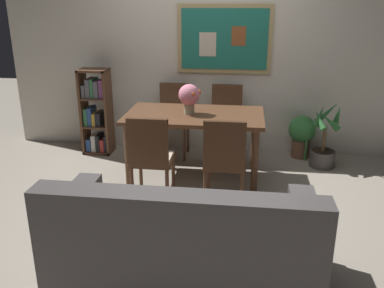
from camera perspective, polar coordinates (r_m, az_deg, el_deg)
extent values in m
plane|color=gray|center=(4.28, -0.08, -7.31)|extent=(12.00, 12.00, 0.00)
cube|color=silver|center=(5.39, 2.09, 12.74)|extent=(5.20, 0.10, 2.60)
cube|color=tan|center=(5.29, 4.46, 14.13)|extent=(1.16, 0.02, 0.83)
cube|color=#1E7260|center=(5.28, 4.45, 14.12)|extent=(1.06, 0.01, 0.73)
cube|color=beige|center=(5.29, 2.17, 13.49)|extent=(0.21, 0.00, 0.29)
cube|color=brown|center=(5.26, 6.42, 14.49)|extent=(0.17, 0.00, 0.23)
cube|color=brown|center=(4.49, 0.35, 3.93)|extent=(1.48, 0.86, 0.04)
cylinder|color=brown|center=(4.41, -8.77, -1.71)|extent=(0.07, 0.07, 0.71)
cylinder|color=brown|center=(4.25, 8.62, -2.53)|extent=(0.07, 0.07, 0.71)
cylinder|color=brown|center=(5.05, -6.63, 1.12)|extent=(0.07, 0.07, 0.71)
cylinder|color=brown|center=(4.91, 8.52, 0.50)|extent=(0.07, 0.07, 0.71)
cube|color=brown|center=(5.24, -2.66, 2.88)|extent=(0.40, 0.40, 0.03)
cube|color=#C6B299|center=(5.23, -2.67, 3.17)|extent=(0.36, 0.36, 0.03)
cylinder|color=brown|center=(5.44, -0.56, 1.05)|extent=(0.04, 0.04, 0.42)
cylinder|color=brown|center=(5.49, -4.07, 1.19)|extent=(0.04, 0.04, 0.42)
cylinder|color=brown|center=(5.12, -1.08, -0.14)|extent=(0.04, 0.04, 0.42)
cylinder|color=brown|center=(5.18, -4.80, 0.02)|extent=(0.04, 0.04, 0.42)
cube|color=brown|center=(5.34, -2.37, 5.92)|extent=(0.38, 0.04, 0.46)
cube|color=brown|center=(5.30, -2.40, 8.02)|extent=(0.38, 0.05, 0.06)
cube|color=brown|center=(5.16, 4.64, 2.59)|extent=(0.40, 0.40, 0.03)
cube|color=#C6B299|center=(5.15, 4.65, 2.88)|extent=(0.36, 0.36, 0.03)
cylinder|color=brown|center=(5.39, 6.47, 0.74)|extent=(0.04, 0.04, 0.42)
cylinder|color=brown|center=(5.40, 2.87, 0.89)|extent=(0.04, 0.04, 0.42)
cylinder|color=brown|center=(5.07, 6.39, -0.48)|extent=(0.04, 0.04, 0.42)
cylinder|color=brown|center=(5.08, 2.55, -0.32)|extent=(0.04, 0.04, 0.42)
cube|color=brown|center=(5.27, 4.81, 5.67)|extent=(0.38, 0.04, 0.46)
cube|color=brown|center=(5.23, 4.87, 7.80)|extent=(0.38, 0.05, 0.06)
cube|color=brown|center=(3.96, 4.53, -2.71)|extent=(0.40, 0.40, 0.03)
cube|color=#C6B299|center=(3.95, 4.55, -2.34)|extent=(0.36, 0.36, 0.03)
cylinder|color=brown|center=(3.91, 1.81, -6.58)|extent=(0.04, 0.04, 0.42)
cylinder|color=brown|center=(3.90, 6.82, -6.82)|extent=(0.04, 0.04, 0.42)
cylinder|color=brown|center=(4.22, 2.27, -4.57)|extent=(0.04, 0.04, 0.42)
cylinder|color=brown|center=(4.21, 6.90, -4.78)|extent=(0.04, 0.04, 0.42)
cube|color=brown|center=(3.71, 4.48, -0.28)|extent=(0.38, 0.04, 0.46)
cube|color=brown|center=(3.65, 4.56, 2.68)|extent=(0.38, 0.05, 0.06)
cube|color=brown|center=(4.05, -5.41, -2.25)|extent=(0.40, 0.40, 0.03)
cube|color=#C6B299|center=(4.04, -5.42, -1.88)|extent=(0.36, 0.36, 0.03)
cylinder|color=brown|center=(4.03, -8.20, -5.98)|extent=(0.04, 0.04, 0.42)
cylinder|color=brown|center=(3.95, -3.42, -6.30)|extent=(0.04, 0.04, 0.42)
cylinder|color=brown|center=(4.33, -7.03, -4.08)|extent=(0.04, 0.04, 0.42)
cylinder|color=brown|center=(4.26, -2.57, -4.34)|extent=(0.04, 0.04, 0.42)
cube|color=brown|center=(3.80, -6.11, 0.16)|extent=(0.38, 0.04, 0.46)
cube|color=brown|center=(3.74, -6.22, 3.05)|extent=(0.38, 0.05, 0.06)
cube|color=#514C4C|center=(3.05, -0.91, -15.08)|extent=(1.80, 0.84, 0.40)
cube|color=#514C4C|center=(2.56, -2.01, -11.34)|extent=(1.80, 0.20, 0.44)
cube|color=#514C4C|center=(3.09, -16.13, -8.66)|extent=(0.18, 0.80, 0.22)
cube|color=#514C4C|center=(2.90, 15.42, -10.66)|extent=(0.18, 0.80, 0.22)
cube|color=#B78C33|center=(2.80, -10.78, -10.15)|extent=(0.32, 0.16, 0.33)
cube|color=#B78C33|center=(2.71, -1.50, -10.93)|extent=(0.32, 0.16, 0.33)
cube|color=brown|center=(5.54, -14.59, 4.36)|extent=(0.03, 0.28, 1.09)
cube|color=brown|center=(5.42, -11.34, 4.30)|extent=(0.03, 0.28, 1.09)
cube|color=brown|center=(5.63, -12.58, -0.90)|extent=(0.36, 0.28, 0.03)
cube|color=brown|center=(5.37, -13.41, 9.82)|extent=(0.36, 0.28, 0.03)
cube|color=brown|center=(5.53, -12.84, 2.51)|extent=(0.30, 0.28, 0.02)
cube|color=brown|center=(5.43, -13.13, 6.19)|extent=(0.30, 0.28, 0.02)
cube|color=#2D4C8C|center=(5.64, -13.68, 0.07)|extent=(0.06, 0.22, 0.16)
cube|color=beige|center=(5.61, -13.04, 0.31)|extent=(0.06, 0.22, 0.22)
cube|color=black|center=(5.59, -12.50, 0.29)|extent=(0.05, 0.22, 0.22)
cube|color=#B2332D|center=(5.58, -11.93, 0.00)|extent=(0.05, 0.22, 0.16)
cube|color=black|center=(5.55, -11.34, 0.23)|extent=(0.06, 0.22, 0.22)
cube|color=#337247|center=(5.53, -14.06, 3.75)|extent=(0.05, 0.22, 0.22)
cube|color=#2D4C8C|center=(5.51, -13.56, 3.80)|extent=(0.05, 0.22, 0.24)
cube|color=gold|center=(5.50, -13.04, 3.43)|extent=(0.04, 0.22, 0.16)
cube|color=black|center=(5.48, -12.47, 3.47)|extent=(0.06, 0.22, 0.17)
cube|color=#595960|center=(5.46, -14.34, 7.12)|extent=(0.05, 0.22, 0.16)
cube|color=#595960|center=(5.43, -13.81, 7.51)|extent=(0.05, 0.22, 0.24)
cube|color=#337247|center=(5.41, -13.28, 7.51)|extent=(0.04, 0.22, 0.24)
cube|color=#595960|center=(5.39, -12.73, 7.40)|extent=(0.06, 0.22, 0.22)
cube|color=#7F3F72|center=(5.37, -12.02, 7.48)|extent=(0.06, 0.22, 0.23)
cylinder|color=brown|center=(5.47, 14.66, -0.55)|extent=(0.23, 0.23, 0.23)
cylinder|color=#332319|center=(5.44, 14.76, 0.51)|extent=(0.20, 0.20, 0.02)
sphere|color=#387F3D|center=(5.39, 14.89, 1.97)|extent=(0.34, 0.34, 0.34)
cylinder|color=#387F3D|center=(5.36, 15.32, -1.01)|extent=(0.03, 0.03, 0.31)
cylinder|color=#387F3D|center=(5.55, 15.73, 0.00)|extent=(0.03, 0.03, 0.24)
cylinder|color=#4C4742|center=(5.25, 17.42, -1.90)|extent=(0.30, 0.30, 0.20)
cylinder|color=#332319|center=(5.22, 17.51, -1.00)|extent=(0.27, 0.27, 0.02)
cylinder|color=brown|center=(5.16, 17.70, 0.71)|extent=(0.04, 0.04, 0.31)
cone|color=#2D6B33|center=(5.10, 19.34, 3.70)|extent=(0.09, 0.27, 0.32)
cone|color=#2D6B33|center=(5.21, 18.02, 4.09)|extent=(0.29, 0.13, 0.31)
cone|color=#2D6B33|center=(5.13, 17.11, 3.65)|extent=(0.18, 0.22, 0.25)
cone|color=#2D6B33|center=(5.03, 17.12, 3.20)|extent=(0.19, 0.23, 0.23)
cone|color=#2D6B33|center=(5.00, 18.45, 2.87)|extent=(0.26, 0.13, 0.23)
cylinder|color=tan|center=(4.47, -0.40, 4.97)|extent=(0.11, 0.11, 0.13)
sphere|color=pink|center=(4.43, -0.40, 6.77)|extent=(0.23, 0.23, 0.23)
sphere|color=silver|center=(4.52, -0.84, 6.77)|extent=(0.05, 0.05, 0.05)
sphere|color=#D86633|center=(4.35, 0.10, 6.83)|extent=(0.06, 0.06, 0.06)
sphere|color=#D86633|center=(4.45, 0.76, 7.09)|extent=(0.07, 0.07, 0.07)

